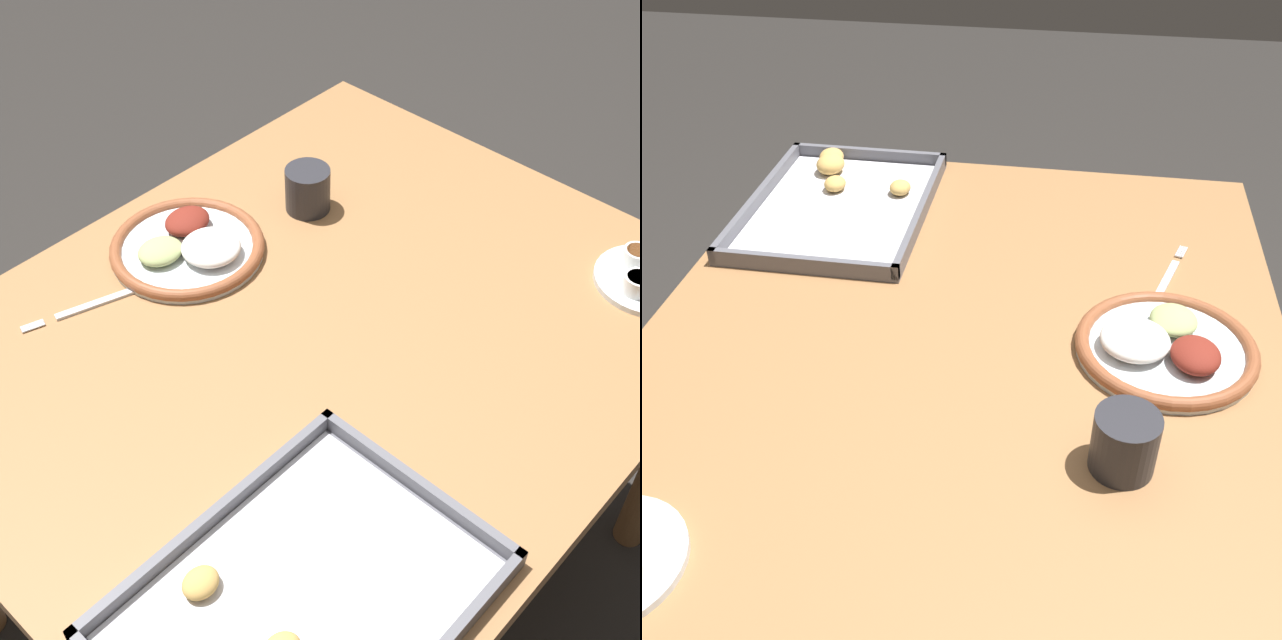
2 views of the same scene
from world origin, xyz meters
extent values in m
plane|color=#282623|center=(0.00, 0.00, 0.00)|extent=(8.00, 8.00, 0.00)
cube|color=olive|center=(0.00, 0.00, 0.70)|extent=(1.13, 0.92, 0.03)
cylinder|color=olive|center=(-0.52, -0.41, 0.34)|extent=(0.06, 0.06, 0.69)
cylinder|color=silver|center=(0.01, -0.28, 0.72)|extent=(0.25, 0.25, 0.01)
torus|color=brown|center=(0.01, -0.28, 0.73)|extent=(0.25, 0.25, 0.02)
ellipsoid|color=white|center=(0.00, -0.24, 0.75)|extent=(0.10, 0.10, 0.03)
ellipsoid|color=maroon|center=(-0.02, -0.32, 0.74)|extent=(0.08, 0.07, 0.03)
ellipsoid|color=#9EAD6B|center=(0.06, -0.30, 0.74)|extent=(0.07, 0.07, 0.03)
cube|color=silver|center=(0.17, -0.29, 0.72)|extent=(0.17, 0.06, 0.00)
cylinder|color=silver|center=(0.28, -0.33, 0.72)|extent=(0.03, 0.01, 0.00)
cylinder|color=silver|center=(0.28, -0.33, 0.72)|extent=(0.03, 0.01, 0.00)
cylinder|color=silver|center=(0.28, -0.32, 0.72)|extent=(0.03, 0.01, 0.00)
cylinder|color=silver|center=(0.29, -0.32, 0.72)|extent=(0.03, 0.01, 0.00)
cylinder|color=silver|center=(-0.45, 0.27, 0.74)|extent=(0.04, 0.04, 0.03)
cylinder|color=#593319|center=(-0.45, 0.27, 0.75)|extent=(0.04, 0.04, 0.01)
cylinder|color=silver|center=(-0.39, 0.30, 0.74)|extent=(0.05, 0.05, 0.03)
cylinder|color=#C67F23|center=(-0.39, 0.30, 0.75)|extent=(0.04, 0.04, 0.01)
cube|color=#595960|center=(0.33, 0.28, 0.72)|extent=(0.42, 0.32, 0.01)
cube|color=silver|center=(0.33, 0.28, 0.72)|extent=(0.39, 0.29, 0.00)
cube|color=#595960|center=(0.33, 0.13, 0.73)|extent=(0.42, 0.01, 0.02)
cube|color=#595960|center=(0.13, 0.28, 0.73)|extent=(0.01, 0.32, 0.02)
ellipsoid|color=tan|center=(0.40, 0.18, 0.74)|extent=(0.05, 0.04, 0.03)
cylinder|color=#28282D|center=(-0.21, -0.22, 0.76)|extent=(0.08, 0.08, 0.08)
camera|label=1|loc=(0.68, 0.63, 1.66)|focal=50.00mm
camera|label=2|loc=(-0.82, -0.14, 1.38)|focal=42.00mm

